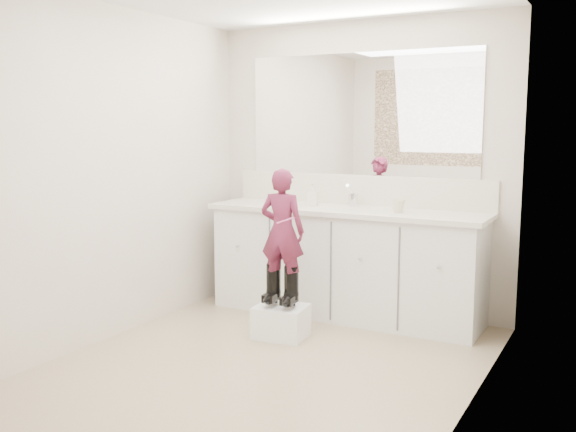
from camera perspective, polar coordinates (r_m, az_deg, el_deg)
The scene contains 18 objects.
floor at distance 4.33m, azimuth -1.63°, elevation -12.92°, with size 3.00×3.00×0.00m, color #8A755A.
wall_back at distance 5.40m, azimuth 6.36°, elevation 4.29°, with size 2.60×2.60×0.00m, color beige.
wall_front at distance 2.87m, azimuth -16.94°, elevation 0.70°, with size 2.60×2.60×0.00m, color beige.
wall_left at distance 4.84m, azimuth -15.13°, elevation 3.64°, with size 3.00×3.00×0.00m, color beige.
wall_right at distance 3.59m, azimuth 16.56°, elevation 2.12°, with size 3.00×3.00×0.00m, color beige.
vanity_cabinet at distance 5.26m, azimuth 5.09°, elevation -4.32°, with size 2.20×0.55×0.85m, color silver.
countertop at distance 5.17m, azimuth 5.09°, elevation 0.47°, with size 2.28×0.58×0.04m, color beige.
backsplash at distance 5.41m, azimuth 6.27°, elevation 2.33°, with size 2.28×0.03×0.25m, color beige.
mirror at distance 5.38m, azimuth 6.39°, elevation 8.97°, with size 2.00×0.02×1.00m, color white.
dot_panel at distance 2.86m, azimuth -17.17°, elevation 9.71°, with size 2.00×0.01×1.20m, color #472819.
faucet at distance 5.31m, azimuth 5.81°, elevation 1.42°, with size 0.08×0.08×0.10m, color silver.
cup at distance 4.97m, azimuth 9.77°, elevation 0.88°, with size 0.11×0.11×0.10m, color beige.
soap_bottle at distance 5.32m, azimuth 2.17°, elevation 1.92°, with size 0.08×0.08×0.18m, color silver.
step_stool at distance 4.79m, azimuth -0.62°, elevation -9.36°, with size 0.37×0.31×0.23m, color white.
boot_left at distance 4.77m, azimuth -1.30°, elevation -6.08°, with size 0.11×0.20×0.31m, color black, non-canonical shape.
boot_right at distance 4.70m, azimuth 0.30°, elevation -6.29°, with size 0.11×0.20×0.31m, color black, non-canonical shape.
toddler at distance 4.65m, azimuth -0.51°, elevation -1.35°, with size 0.33×0.22×0.91m, color #9A2F5A.
toothbrush at distance 4.53m, azimuth -0.23°, elevation -0.40°, with size 0.01×0.01×0.14m, color #DA55A0.
Camera 1 is at (2.04, -3.49, 1.55)m, focal length 40.00 mm.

